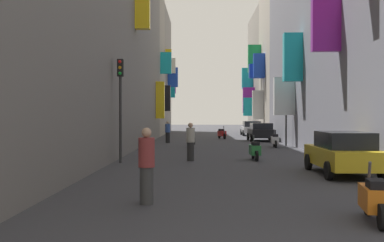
{
  "coord_description": "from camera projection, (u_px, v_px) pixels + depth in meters",
  "views": [
    {
      "loc": [
        -1.18,
        -2.91,
        2.07
      ],
      "look_at": [
        -1.78,
        31.82,
        1.64
      ],
      "focal_mm": 45.03,
      "sensor_mm": 36.0,
      "label": 1
    }
  ],
  "objects": [
    {
      "name": "traffic_light_near_corner",
      "position": [
        286.0,
        99.0,
        32.32
      ],
      "size": [
        0.26,
        0.34,
        4.66
      ],
      "color": "#2D2D2D",
      "rests_on": "ground"
    },
    {
      "name": "scooter_red",
      "position": [
        222.0,
        133.0,
        41.97
      ],
      "size": [
        0.74,
        1.88,
        1.13
      ],
      "color": "red",
      "rests_on": "ground"
    },
    {
      "name": "building_right_mid_b",
      "position": [
        278.0,
        74.0,
        56.7
      ],
      "size": [
        7.34,
        11.93,
        13.93
      ],
      "color": "gray",
      "rests_on": "ground"
    },
    {
      "name": "scooter_green",
      "position": [
        255.0,
        150.0,
        22.12
      ],
      "size": [
        0.46,
        1.83,
        1.13
      ],
      "color": "#287F3D",
      "rests_on": "ground"
    },
    {
      "name": "scooter_orange",
      "position": [
        374.0,
        198.0,
        9.26
      ],
      "size": [
        0.61,
        1.85,
        1.13
      ],
      "color": "orange",
      "rests_on": "ground"
    },
    {
      "name": "scooter_white",
      "position": [
        275.0,
        140.0,
        30.85
      ],
      "size": [
        0.52,
        1.91,
        1.13
      ],
      "color": "silver",
      "rests_on": "ground"
    },
    {
      "name": "traffic_light_far_corner",
      "position": [
        120.0,
        93.0,
        20.8
      ],
      "size": [
        0.26,
        0.34,
        4.49
      ],
      "color": "#2D2D2D",
      "rests_on": "ground"
    },
    {
      "name": "pedestrian_crossing",
      "position": [
        168.0,
        132.0,
        35.61
      ],
      "size": [
        0.41,
        0.41,
        1.62
      ],
      "color": "black",
      "rests_on": "ground"
    },
    {
      "name": "parked_car_silver",
      "position": [
        251.0,
        128.0,
        48.88
      ],
      "size": [
        2.02,
        3.94,
        1.45
      ],
      "color": "#B7B7BC",
      "rests_on": "ground"
    },
    {
      "name": "parked_car_black",
      "position": [
        261.0,
        131.0,
        38.46
      ],
      "size": [
        1.96,
        4.06,
        1.44
      ],
      "color": "black",
      "rests_on": "ground"
    },
    {
      "name": "building_right_mid_a",
      "position": [
        294.0,
        54.0,
        46.76
      ],
      "size": [
        7.4,
        7.94,
        15.98
      ],
      "color": "#B2A899",
      "rests_on": "ground"
    },
    {
      "name": "parked_car_yellow",
      "position": [
        343.0,
        152.0,
        16.65
      ],
      "size": [
        1.89,
        4.33,
        1.49
      ],
      "color": "gold",
      "rests_on": "ground"
    },
    {
      "name": "scooter_black",
      "position": [
        191.0,
        140.0,
        30.41
      ],
      "size": [
        0.52,
        1.99,
        1.13
      ],
      "color": "black",
      "rests_on": "ground"
    },
    {
      "name": "building_left_mid_b",
      "position": [
        143.0,
        73.0,
        57.2
      ],
      "size": [
        7.18,
        11.51,
        14.13
      ],
      "color": "slate",
      "rests_on": "ground"
    },
    {
      "name": "building_left_mid_a",
      "position": [
        133.0,
        65.0,
        48.29
      ],
      "size": [
        7.06,
        6.31,
        14.3
      ],
      "color": "gray",
      "rests_on": "ground"
    },
    {
      "name": "ground_plane",
      "position": [
        218.0,
        145.0,
        32.9
      ],
      "size": [
        140.0,
        140.0,
        0.0
      ],
      "primitive_type": "plane",
      "color": "#38383D"
    },
    {
      "name": "pedestrian_near_right",
      "position": [
        147.0,
        166.0,
        11.14
      ],
      "size": [
        0.39,
        0.39,
        1.78
      ],
      "color": "#3C3C3C",
      "rests_on": "ground"
    },
    {
      "name": "pedestrian_near_left",
      "position": [
        191.0,
        142.0,
        21.73
      ],
      "size": [
        0.44,
        0.44,
        1.73
      ],
      "color": "#292929",
      "rests_on": "ground"
    }
  ]
}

